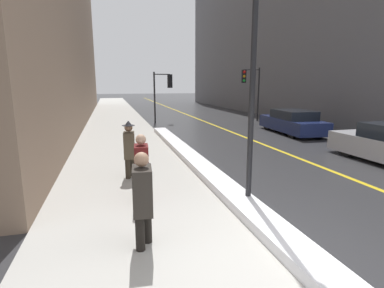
{
  "coord_description": "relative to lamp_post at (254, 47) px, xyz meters",
  "views": [
    {
      "loc": [
        -2.47,
        -3.54,
        2.62
      ],
      "look_at": [
        -0.4,
        4.0,
        1.05
      ],
      "focal_mm": 28.0,
      "sensor_mm": 36.0,
      "label": 1
    }
  ],
  "objects": [
    {
      "name": "road_centre_stripe",
      "position": [
        3.62,
        12.84,
        -3.35
      ],
      "size": [
        0.16,
        80.0,
        0.0
      ],
      "color": "gold",
      "rests_on": "ground"
    },
    {
      "name": "building_facade_right",
      "position": [
        12.62,
        19.84,
        4.74
      ],
      "size": [
        6.0,
        36.0,
        16.18
      ],
      "color": "slate",
      "rests_on": "ground"
    },
    {
      "name": "lamp_post",
      "position": [
        0.0,
        0.0,
        0.0
      ],
      "size": [
        0.28,
        0.28,
        5.7
      ],
      "color": "black",
      "rests_on": "ground"
    },
    {
      "name": "pedestrian_with_shoulder_bag",
      "position": [
        -2.42,
        -1.14,
        -2.47
      ],
      "size": [
        0.35,
        0.74,
        1.59
      ],
      "rotation": [
        0.0,
        0.0,
        -1.66
      ],
      "color": "black",
      "rests_on": "ground"
    },
    {
      "name": "traffic_light_near",
      "position": [
        0.82,
        14.71,
        -0.9
      ],
      "size": [
        1.31,
        0.4,
        3.41
      ],
      "rotation": [
        0.0,
        0.0,
        0.12
      ],
      "color": "black",
      "rests_on": "ground"
    },
    {
      "name": "ground_plane",
      "position": [
        -0.38,
        -2.16,
        -3.35
      ],
      "size": [
        160.0,
        160.0,
        0.0
      ],
      "primitive_type": "plane",
      "color": "#2D2D30"
    },
    {
      "name": "traffic_light_far",
      "position": [
        6.72,
        13.88,
        -0.65
      ],
      "size": [
        1.3,
        0.36,
        3.74
      ],
      "rotation": [
        0.0,
        0.0,
        2.97
      ],
      "color": "black",
      "rests_on": "ground"
    },
    {
      "name": "snow_bank_curb",
      "position": [
        -0.19,
        3.79,
        -3.25
      ],
      "size": [
        0.62,
        14.12,
        0.21
      ],
      "color": "white",
      "rests_on": "ground"
    },
    {
      "name": "pedestrian_in_glasses",
      "position": [
        -2.24,
        0.7,
        -2.48
      ],
      "size": [
        0.34,
        0.53,
        1.56
      ],
      "rotation": [
        0.0,
        0.0,
        -1.66
      ],
      "color": "#340C0C",
      "rests_on": "ground"
    },
    {
      "name": "parked_car_navy",
      "position": [
        6.6,
        8.31,
        -2.75
      ],
      "size": [
        2.03,
        4.62,
        1.25
      ],
      "rotation": [
        0.0,
        0.0,
        1.5
      ],
      "color": "navy",
      "rests_on": "ground"
    },
    {
      "name": "pedestrian_in_fedora",
      "position": [
        -2.37,
        2.67,
        -2.46
      ],
      "size": [
        0.35,
        0.53,
        1.63
      ],
      "rotation": [
        0.0,
        0.0,
        -1.66
      ],
      "color": "#2A241B",
      "rests_on": "ground"
    },
    {
      "name": "sidewalk_slab",
      "position": [
        -2.38,
        12.84,
        -3.35
      ],
      "size": [
        4.0,
        80.0,
        0.01
      ],
      "color": "#B2AFA8",
      "rests_on": "ground"
    }
  ]
}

